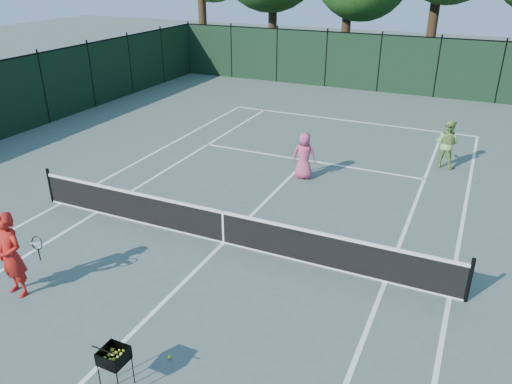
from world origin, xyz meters
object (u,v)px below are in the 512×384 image
at_px(player_green, 447,144).
at_px(loose_ball_midcourt, 169,357).
at_px(coach, 11,255).
at_px(ball_hopper, 114,356).
at_px(player_pink, 304,156).

distance_m(player_green, loose_ball_midcourt, 12.42).
height_order(coach, ball_hopper, coach).
relative_size(coach, loose_ball_midcourt, 28.27).
xyz_separation_m(ball_hopper, loose_ball_midcourt, (0.41, 0.92, -0.65)).
bearing_deg(player_pink, loose_ball_midcourt, 87.30).
distance_m(coach, player_pink, 9.24).
xyz_separation_m(coach, player_pink, (3.45, 8.57, -0.18)).
height_order(player_green, loose_ball_midcourt, player_green).
bearing_deg(coach, ball_hopper, -11.53).
bearing_deg(ball_hopper, coach, 162.89).
height_order(ball_hopper, loose_ball_midcourt, ball_hopper).
relative_size(coach, ball_hopper, 2.37).
relative_size(coach, player_pink, 1.23).
bearing_deg(player_green, loose_ball_midcourt, 90.43).
bearing_deg(loose_ball_midcourt, player_green, 73.57).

